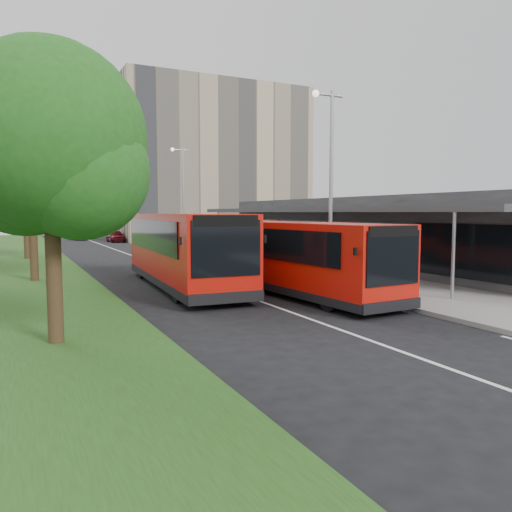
# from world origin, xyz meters

# --- Properties ---
(ground) EXTENTS (120.00, 120.00, 0.00)m
(ground) POSITION_xyz_m (0.00, 0.00, 0.00)
(ground) COLOR black
(ground) RESTS_ON ground
(pavement) EXTENTS (5.00, 80.00, 0.15)m
(pavement) POSITION_xyz_m (6.00, 20.00, 0.07)
(pavement) COLOR gray
(pavement) RESTS_ON ground
(grass_verge) EXTENTS (5.00, 80.00, 0.10)m
(grass_verge) POSITION_xyz_m (-7.00, 20.00, 0.05)
(grass_verge) COLOR #224315
(grass_verge) RESTS_ON ground
(lane_centre_line) EXTENTS (0.12, 70.00, 0.01)m
(lane_centre_line) POSITION_xyz_m (0.00, 15.00, 0.01)
(lane_centre_line) COLOR silver
(lane_centre_line) RESTS_ON ground
(kerb_dashes) EXTENTS (0.12, 56.00, 0.01)m
(kerb_dashes) POSITION_xyz_m (3.30, 19.00, 0.01)
(kerb_dashes) COLOR silver
(kerb_dashes) RESTS_ON ground
(office_block) EXTENTS (22.00, 12.00, 18.00)m
(office_block) POSITION_xyz_m (14.00, 42.00, 9.00)
(office_block) COLOR tan
(office_block) RESTS_ON ground
(station_building) EXTENTS (7.70, 26.00, 4.00)m
(station_building) POSITION_xyz_m (10.86, 8.00, 2.04)
(station_building) COLOR #2A292C
(station_building) RESTS_ON ground
(tree_near) EXTENTS (4.43, 4.43, 7.08)m
(tree_near) POSITION_xyz_m (-7.01, -2.95, 4.57)
(tree_near) COLOR #372616
(tree_near) RESTS_ON ground
(tree_mid) EXTENTS (5.62, 5.62, 9.03)m
(tree_mid) POSITION_xyz_m (-7.01, 9.05, 5.83)
(tree_mid) COLOR #372616
(tree_mid) RESTS_ON ground
(tree_far) EXTENTS (4.95, 4.95, 7.95)m
(tree_far) POSITION_xyz_m (-7.01, 21.05, 5.13)
(tree_far) COLOR #372616
(tree_far) RESTS_ON ground
(lamp_post_near) EXTENTS (1.44, 0.28, 8.00)m
(lamp_post_near) POSITION_xyz_m (4.12, 2.00, 4.72)
(lamp_post_near) COLOR #9B9FA4
(lamp_post_near) RESTS_ON pavement
(lamp_post_far) EXTENTS (1.44, 0.28, 8.00)m
(lamp_post_far) POSITION_xyz_m (4.12, 22.00, 4.72)
(lamp_post_far) COLOR #9B9FA4
(lamp_post_far) RESTS_ON pavement
(bus_main) EXTENTS (3.16, 10.00, 2.79)m
(bus_main) POSITION_xyz_m (1.94, 0.82, 1.43)
(bus_main) COLOR red
(bus_main) RESTS_ON ground
(bus_second) EXTENTS (3.38, 11.08, 3.10)m
(bus_second) POSITION_xyz_m (-1.41, 4.63, 1.59)
(bus_second) COLOR red
(bus_second) RESTS_ON ground
(litter_bin) EXTENTS (0.50, 0.50, 0.85)m
(litter_bin) POSITION_xyz_m (5.26, 10.46, 0.58)
(litter_bin) COLOR #3E2D19
(litter_bin) RESTS_ON pavement
(bollard) EXTENTS (0.16, 0.16, 0.97)m
(bollard) POSITION_xyz_m (4.47, 17.48, 0.64)
(bollard) COLOR yellow
(bollard) RESTS_ON pavement
(car_near) EXTENTS (1.64, 3.84, 1.29)m
(car_near) POSITION_xyz_m (2.12, 39.12, 0.65)
(car_near) COLOR #520B11
(car_near) RESTS_ON ground
(car_far) EXTENTS (1.98, 3.56, 1.11)m
(car_far) POSITION_xyz_m (-1.10, 44.64, 0.56)
(car_far) COLOR navy
(car_far) RESTS_ON ground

